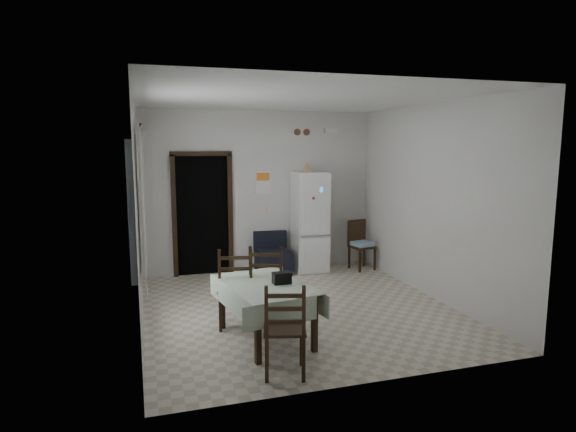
# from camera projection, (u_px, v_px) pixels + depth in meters

# --- Properties ---
(ground) EXTENTS (4.50, 4.50, 0.00)m
(ground) POSITION_uv_depth(u_px,v_px,m) (298.00, 308.00, 6.80)
(ground) COLOR beige
(ground) RESTS_ON ground
(ceiling) EXTENTS (4.20, 4.50, 0.02)m
(ceiling) POSITION_uv_depth(u_px,v_px,m) (299.00, 98.00, 6.38)
(ceiling) COLOR white
(ceiling) RESTS_ON ground
(wall_back) EXTENTS (4.20, 0.02, 2.90)m
(wall_back) POSITION_uv_depth(u_px,v_px,m) (260.00, 192.00, 8.72)
(wall_back) COLOR silver
(wall_back) RESTS_ON ground
(wall_front) EXTENTS (4.20, 0.02, 2.90)m
(wall_front) POSITION_uv_depth(u_px,v_px,m) (374.00, 236.00, 4.46)
(wall_front) COLOR silver
(wall_front) RESTS_ON ground
(wall_left) EXTENTS (0.02, 4.50, 2.90)m
(wall_left) POSITION_uv_depth(u_px,v_px,m) (138.00, 213.00, 5.99)
(wall_left) COLOR silver
(wall_left) RESTS_ON ground
(wall_right) EXTENTS (0.02, 4.50, 2.90)m
(wall_right) POSITION_uv_depth(u_px,v_px,m) (432.00, 202.00, 7.19)
(wall_right) COLOR silver
(wall_right) RESTS_ON ground
(doorway) EXTENTS (1.06, 0.52, 2.22)m
(doorway) POSITION_uv_depth(u_px,v_px,m) (201.00, 214.00, 8.67)
(doorway) COLOR black
(doorway) RESTS_ON ground
(window_recess) EXTENTS (0.10, 1.20, 1.60)m
(window_recess) POSITION_uv_depth(u_px,v_px,m) (134.00, 207.00, 5.77)
(window_recess) COLOR silver
(window_recess) RESTS_ON ground
(curtain) EXTENTS (0.02, 1.45, 1.85)m
(curtain) POSITION_uv_depth(u_px,v_px,m) (143.00, 207.00, 5.80)
(curtain) COLOR white
(curtain) RESTS_ON ground
(curtain_rod) EXTENTS (0.02, 1.60, 0.02)m
(curtain_rod) POSITION_uv_depth(u_px,v_px,m) (140.00, 127.00, 5.67)
(curtain_rod) COLOR black
(curtain_rod) RESTS_ON ground
(calendar) EXTENTS (0.28, 0.02, 0.40)m
(calendar) POSITION_uv_depth(u_px,v_px,m) (263.00, 182.00, 8.70)
(calendar) COLOR white
(calendar) RESTS_ON ground
(calendar_image) EXTENTS (0.24, 0.01, 0.14)m
(calendar_image) POSITION_uv_depth(u_px,v_px,m) (263.00, 177.00, 8.68)
(calendar_image) COLOR orange
(calendar_image) RESTS_ON ground
(light_switch) EXTENTS (0.08, 0.02, 0.12)m
(light_switch) POSITION_uv_depth(u_px,v_px,m) (268.00, 210.00, 8.80)
(light_switch) COLOR beige
(light_switch) RESTS_ON ground
(vent_left) EXTENTS (0.12, 0.03, 0.12)m
(vent_left) POSITION_uv_depth(u_px,v_px,m) (297.00, 132.00, 8.75)
(vent_left) COLOR brown
(vent_left) RESTS_ON ground
(vent_right) EXTENTS (0.12, 0.03, 0.12)m
(vent_right) POSITION_uv_depth(u_px,v_px,m) (307.00, 132.00, 8.80)
(vent_right) COLOR brown
(vent_right) RESTS_ON ground
(emergency_light) EXTENTS (0.25, 0.07, 0.09)m
(emergency_light) POSITION_uv_depth(u_px,v_px,m) (331.00, 131.00, 8.91)
(emergency_light) COLOR white
(emergency_light) RESTS_ON ground
(fridge) EXTENTS (0.60, 0.60, 1.81)m
(fridge) POSITION_uv_depth(u_px,v_px,m) (310.00, 222.00, 8.74)
(fridge) COLOR white
(fridge) RESTS_ON ground
(tan_cone) EXTENTS (0.23, 0.23, 0.17)m
(tan_cone) POSITION_uv_depth(u_px,v_px,m) (307.00, 167.00, 8.53)
(tan_cone) COLOR tan
(tan_cone) RESTS_ON fridge
(navy_seat) EXTENTS (0.64, 0.62, 0.73)m
(navy_seat) POSITION_uv_depth(u_px,v_px,m) (273.00, 253.00, 8.62)
(navy_seat) COLOR black
(navy_seat) RESTS_ON ground
(corner_chair) EXTENTS (0.46, 0.46, 0.90)m
(corner_chair) POSITION_uv_depth(u_px,v_px,m) (362.00, 245.00, 8.88)
(corner_chair) COLOR black
(corner_chair) RESTS_ON ground
(dining_table) EXTENTS (1.09, 1.45, 0.68)m
(dining_table) POSITION_uv_depth(u_px,v_px,m) (265.00, 312.00, 5.67)
(dining_table) COLOR #AABCA1
(dining_table) RESTS_ON ground
(black_bag) EXTENTS (0.21, 0.14, 0.14)m
(black_bag) POSITION_uv_depth(u_px,v_px,m) (282.00, 278.00, 5.61)
(black_bag) COLOR black
(black_bag) RESTS_ON dining_table
(dining_chair_far_left) EXTENTS (0.53, 0.53, 1.04)m
(dining_chair_far_left) POSITION_uv_depth(u_px,v_px,m) (236.00, 286.00, 6.07)
(dining_chair_far_left) COLOR black
(dining_chair_far_left) RESTS_ON ground
(dining_chair_far_right) EXTENTS (0.58, 0.58, 1.04)m
(dining_chair_far_right) POSITION_uv_depth(u_px,v_px,m) (268.00, 283.00, 6.22)
(dining_chair_far_right) COLOR black
(dining_chair_far_right) RESTS_ON ground
(dining_chair_near_head) EXTENTS (0.51, 0.51, 0.97)m
(dining_chair_near_head) POSITION_uv_depth(u_px,v_px,m) (285.00, 328.00, 4.79)
(dining_chair_near_head) COLOR black
(dining_chair_near_head) RESTS_ON ground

